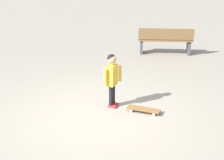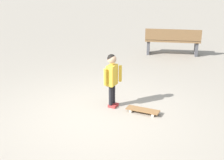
{
  "view_description": "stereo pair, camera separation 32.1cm",
  "coord_description": "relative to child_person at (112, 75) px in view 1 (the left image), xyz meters",
  "views": [
    {
      "loc": [
        2.37,
        -4.93,
        2.79
      ],
      "look_at": [
        0.05,
        0.56,
        0.55
      ],
      "focal_mm": 53.45,
      "sensor_mm": 36.0,
      "label": 1
    },
    {
      "loc": [
        2.66,
        -4.8,
        2.79
      ],
      "look_at": [
        0.05,
        0.56,
        0.55
      ],
      "focal_mm": 53.45,
      "sensor_mm": 36.0,
      "label": 2
    }
  ],
  "objects": [
    {
      "name": "skateboard",
      "position": [
        0.65,
        -0.02,
        -0.6
      ],
      "size": [
        0.63,
        0.21,
        0.07
      ],
      "color": "olive",
      "rests_on": "ground"
    },
    {
      "name": "child_person",
      "position": [
        0.0,
        0.0,
        0.0
      ],
      "size": [
        0.23,
        0.37,
        1.06
      ],
      "color": "black",
      "rests_on": "ground"
    },
    {
      "name": "street_bench",
      "position": [
        0.02,
        4.01,
        -0.23
      ],
      "size": [
        1.66,
        0.92,
        0.8
      ],
      "color": "brown",
      "rests_on": "ground"
    },
    {
      "name": "ground_plane",
      "position": [
        -0.05,
        -0.56,
        -0.66
      ],
      "size": [
        50.0,
        50.0,
        0.0
      ],
      "primitive_type": "plane",
      "color": "#9E9384"
    }
  ]
}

